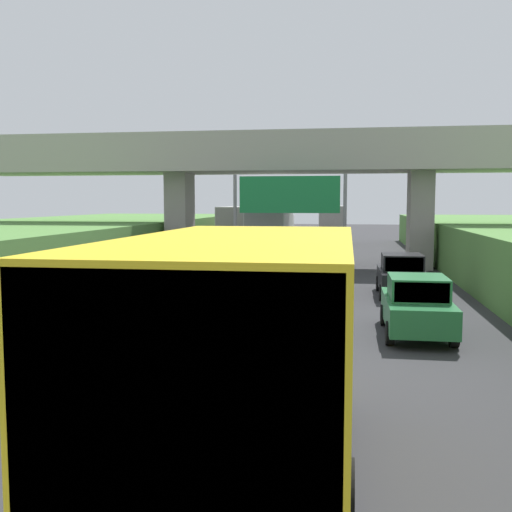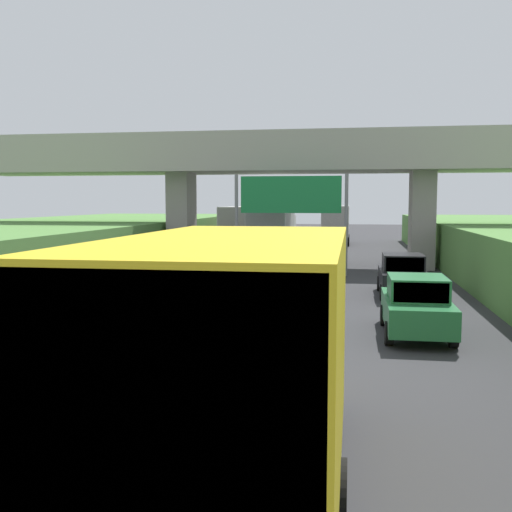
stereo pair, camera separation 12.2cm
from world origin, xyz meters
name	(u,v)px [view 2 (the right image)]	position (x,y,z in m)	size (l,w,h in m)	color
lane_centre_stripe	(285,281)	(0.00, 27.15, 0.00)	(0.20, 94.29, 0.01)	white
overpass_bridge	(298,167)	(0.00, 33.93, 5.81)	(40.00, 4.80, 7.72)	#9E998E
overhead_highway_sign	(291,201)	(0.00, 29.76, 3.84)	(5.88, 0.18, 5.22)	slate
truck_red	(242,227)	(-4.98, 42.77, 1.93)	(2.44, 7.30, 3.44)	black
truck_silver	(336,223)	(1.73, 52.33, 1.93)	(2.44, 7.30, 3.44)	black
truck_yellow	(247,356)	(1.91, 6.28, 1.93)	(2.44, 7.30, 3.44)	black
truck_white	(273,232)	(-1.65, 35.30, 1.93)	(2.44, 7.30, 3.44)	black
car_green	(416,306)	(4.98, 16.37, 0.86)	(1.86, 4.10, 1.72)	#236B38
car_black	(402,275)	(5.17, 23.49, 0.86)	(1.86, 4.10, 1.72)	black
construction_barrel_3	(12,316)	(-6.69, 15.08, 0.46)	(0.57, 0.57, 0.90)	orange
construction_barrel_4	(71,296)	(-6.69, 18.78, 0.46)	(0.57, 0.57, 0.90)	orange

